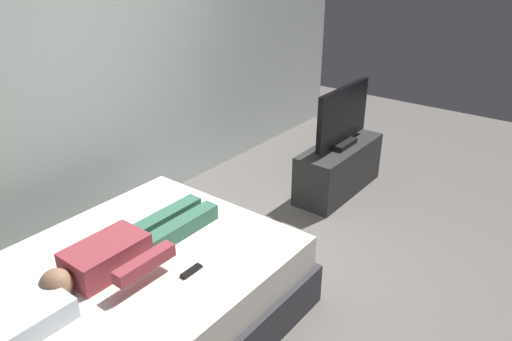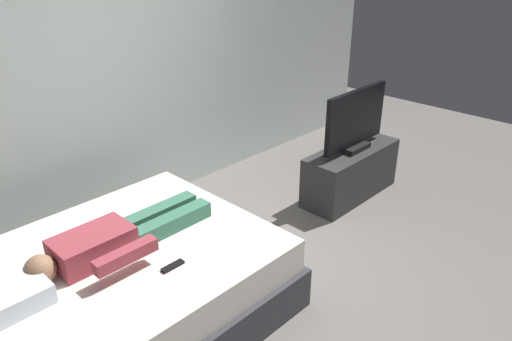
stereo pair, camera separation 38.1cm
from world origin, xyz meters
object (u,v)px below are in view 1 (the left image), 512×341
(person, at_px, (126,249))
(remote, at_px, (191,271))
(tv_stand, at_px, (339,168))
(tv, at_px, (343,118))
(pillow, at_px, (18,319))
(bed, at_px, (133,300))

(person, distance_m, remote, 0.44)
(remote, relative_size, tv_stand, 0.14)
(person, bearing_deg, remote, -69.53)
(remote, bearing_deg, tv, 7.23)
(pillow, bearing_deg, tv, -1.09)
(pillow, bearing_deg, bed, 0.00)
(person, distance_m, tv, 2.54)
(bed, height_order, tv, tv)
(bed, xyz_separation_m, remote, (0.18, -0.36, 0.29))
(pillow, bearing_deg, person, 3.27)
(pillow, height_order, tv_stand, pillow)
(tv, bearing_deg, pillow, 178.91)
(pillow, xyz_separation_m, person, (0.71, 0.04, 0.02))
(person, distance_m, tv_stand, 2.56)
(remote, relative_size, tv, 0.17)
(remote, height_order, tv_stand, remote)
(bed, xyz_separation_m, tv, (2.56, -0.06, 0.52))
(bed, height_order, tv_stand, bed)
(pillow, xyz_separation_m, tv_stand, (3.25, -0.06, -0.35))
(remote, distance_m, tv_stand, 2.42)
(pillow, distance_m, person, 0.71)
(person, height_order, remote, person)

